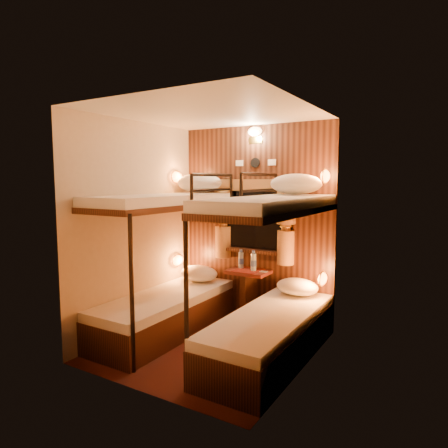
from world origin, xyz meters
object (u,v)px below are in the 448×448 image
Objects in this scene: bottle_left at (241,260)px; table at (248,289)px; bunk_left at (166,285)px; bottle_right at (253,262)px; bunk_right at (271,303)px.

table is at bearing -22.82° from bottle_left.
bunk_left is 1.02m from table.
bottle_left is 0.20m from bottle_right.
bottle_left is 0.95× the size of bottle_right.
bottle_right is at bearing -14.22° from bottle_left.
bunk_left reaches higher than bottle_right.
bunk_left reaches higher than bottle_left.
bottle_left is at bearing 58.31° from bunk_left.
bunk_left and bunk_right have the same top height.
table is at bearing 50.33° from bunk_left.
bottle_right is at bearing 126.49° from bunk_right.
bottle_right is at bearing 47.76° from bunk_left.
table is at bearing 129.67° from bunk_right.
bunk_right reaches higher than bottle_left.
bottle_right reaches higher than table.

